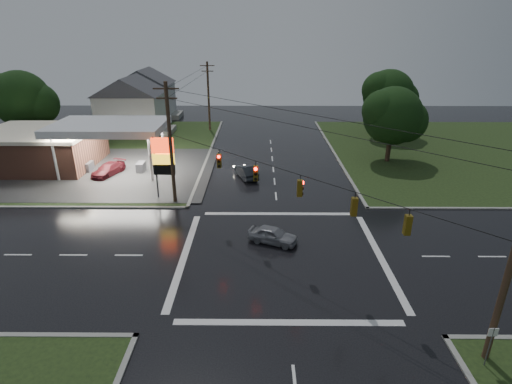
{
  "coord_description": "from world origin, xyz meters",
  "views": [
    {
      "loc": [
        -1.68,
        -24.67,
        15.07
      ],
      "look_at": [
        -1.9,
        4.72,
        3.0
      ],
      "focal_mm": 28.0,
      "sensor_mm": 36.0,
      "label": 1
    }
  ],
  "objects_px": {
    "utility_pole_nw": "(170,143)",
    "car_north": "(246,172)",
    "pylon_sign": "(163,158)",
    "gas_station": "(51,146)",
    "house_far": "(146,93)",
    "tree_ne_far": "(389,95)",
    "utility_pole_n": "(209,96)",
    "car_crossing": "(273,235)",
    "tree_nw_behind": "(23,99)",
    "car_pump": "(108,169)",
    "tree_ne_near": "(394,116)",
    "house_near": "(132,105)"
  },
  "relations": [
    {
      "from": "house_far",
      "to": "tree_ne_far",
      "type": "height_order",
      "value": "tree_ne_far"
    },
    {
      "from": "pylon_sign",
      "to": "utility_pole_n",
      "type": "relative_size",
      "value": 0.57
    },
    {
      "from": "pylon_sign",
      "to": "car_north",
      "type": "bearing_deg",
      "value": 37.36
    },
    {
      "from": "gas_station",
      "to": "car_crossing",
      "type": "relative_size",
      "value": 6.98
    },
    {
      "from": "tree_ne_near",
      "to": "house_far",
      "type": "bearing_deg",
      "value": 144.23
    },
    {
      "from": "gas_station",
      "to": "house_near",
      "type": "xyz_separation_m",
      "value": [
        4.73,
        16.3,
        1.86
      ]
    },
    {
      "from": "tree_nw_behind",
      "to": "car_pump",
      "type": "relative_size",
      "value": 2.2
    },
    {
      "from": "gas_station",
      "to": "car_crossing",
      "type": "distance_m",
      "value": 30.8
    },
    {
      "from": "utility_pole_nw",
      "to": "house_far",
      "type": "xyz_separation_m",
      "value": [
        -12.45,
        38.5,
        -1.32
      ]
    },
    {
      "from": "pylon_sign",
      "to": "car_crossing",
      "type": "distance_m",
      "value": 13.52
    },
    {
      "from": "utility_pole_nw",
      "to": "house_far",
      "type": "distance_m",
      "value": 40.48
    },
    {
      "from": "utility_pole_nw",
      "to": "house_near",
      "type": "bearing_deg",
      "value": 113.37
    },
    {
      "from": "house_far",
      "to": "utility_pole_nw",
      "type": "bearing_deg",
      "value": -72.08
    },
    {
      "from": "tree_ne_near",
      "to": "tree_ne_far",
      "type": "xyz_separation_m",
      "value": [
        3.01,
        12.0,
        0.62
      ]
    },
    {
      "from": "house_near",
      "to": "pylon_sign",
      "type": "bearing_deg",
      "value": -67.72
    },
    {
      "from": "house_far",
      "to": "utility_pole_n",
      "type": "bearing_deg",
      "value": -38.77
    },
    {
      "from": "tree_nw_behind",
      "to": "car_crossing",
      "type": "xyz_separation_m",
      "value": [
        33.24,
        -28.07,
        -5.54
      ]
    },
    {
      "from": "pylon_sign",
      "to": "tree_nw_behind",
      "type": "relative_size",
      "value": 0.6
    },
    {
      "from": "gas_station",
      "to": "tree_ne_far",
      "type": "height_order",
      "value": "tree_ne_far"
    },
    {
      "from": "tree_ne_near",
      "to": "pylon_sign",
      "type": "bearing_deg",
      "value": -154.99
    },
    {
      "from": "tree_nw_behind",
      "to": "utility_pole_nw",
      "type": "bearing_deg",
      "value": -40.1
    },
    {
      "from": "utility_pole_nw",
      "to": "car_north",
      "type": "xyz_separation_m",
      "value": [
        6.44,
        6.68,
        -5.03
      ]
    },
    {
      "from": "utility_pole_nw",
      "to": "house_near",
      "type": "xyz_separation_m",
      "value": [
        -11.45,
        26.5,
        -1.32
      ]
    },
    {
      "from": "car_crossing",
      "to": "tree_nw_behind",
      "type": "bearing_deg",
      "value": 72.32
    },
    {
      "from": "tree_ne_far",
      "to": "car_north",
      "type": "height_order",
      "value": "tree_ne_far"
    },
    {
      "from": "tree_ne_near",
      "to": "car_north",
      "type": "height_order",
      "value": "tree_ne_near"
    },
    {
      "from": "utility_pole_n",
      "to": "house_near",
      "type": "relative_size",
      "value": 0.95
    },
    {
      "from": "house_far",
      "to": "tree_ne_near",
      "type": "xyz_separation_m",
      "value": [
        36.09,
        -26.01,
        1.16
      ]
    },
    {
      "from": "pylon_sign",
      "to": "utility_pole_nw",
      "type": "distance_m",
      "value": 2.22
    },
    {
      "from": "pylon_sign",
      "to": "gas_station",
      "type": "bearing_deg",
      "value": 148.78
    },
    {
      "from": "house_near",
      "to": "house_far",
      "type": "relative_size",
      "value": 1.0
    },
    {
      "from": "gas_station",
      "to": "utility_pole_n",
      "type": "relative_size",
      "value": 2.5
    },
    {
      "from": "tree_ne_near",
      "to": "car_pump",
      "type": "bearing_deg",
      "value": -171.05
    },
    {
      "from": "utility_pole_nw",
      "to": "house_near",
      "type": "distance_m",
      "value": 28.9
    },
    {
      "from": "house_far",
      "to": "tree_ne_far",
      "type": "xyz_separation_m",
      "value": [
        39.1,
        -14.01,
        1.77
      ]
    },
    {
      "from": "gas_station",
      "to": "tree_ne_near",
      "type": "relative_size",
      "value": 2.92
    },
    {
      "from": "house_near",
      "to": "car_crossing",
      "type": "relative_size",
      "value": 2.94
    },
    {
      "from": "house_near",
      "to": "utility_pole_nw",
      "type": "bearing_deg",
      "value": -66.63
    },
    {
      "from": "car_north",
      "to": "car_pump",
      "type": "distance_m",
      "value": 15.28
    },
    {
      "from": "house_far",
      "to": "tree_nw_behind",
      "type": "xyz_separation_m",
      "value": [
        -11.89,
        -18.01,
        1.77
      ]
    },
    {
      "from": "car_crossing",
      "to": "car_pump",
      "type": "relative_size",
      "value": 0.83
    },
    {
      "from": "pylon_sign",
      "to": "car_crossing",
      "type": "xyz_separation_m",
      "value": [
        9.9,
        -8.58,
        -3.37
      ]
    },
    {
      "from": "pylon_sign",
      "to": "utility_pole_n",
      "type": "bearing_deg",
      "value": 87.92
    },
    {
      "from": "house_near",
      "to": "car_north",
      "type": "xyz_separation_m",
      "value": [
        17.89,
        -19.82,
        -3.71
      ]
    },
    {
      "from": "tree_nw_behind",
      "to": "tree_ne_near",
      "type": "height_order",
      "value": "tree_nw_behind"
    },
    {
      "from": "car_crossing",
      "to": "gas_station",
      "type": "bearing_deg",
      "value": 77.17
    },
    {
      "from": "utility_pole_nw",
      "to": "house_near",
      "type": "relative_size",
      "value": 1.0
    },
    {
      "from": "tree_ne_far",
      "to": "car_pump",
      "type": "relative_size",
      "value": 2.16
    },
    {
      "from": "pylon_sign",
      "to": "car_north",
      "type": "xyz_separation_m",
      "value": [
        7.44,
        5.68,
        -3.32
      ]
    },
    {
      "from": "house_near",
      "to": "tree_nw_behind",
      "type": "distance_m",
      "value": 14.33
    }
  ]
}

